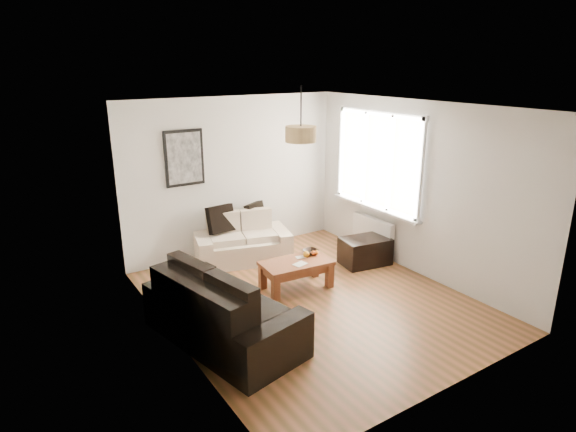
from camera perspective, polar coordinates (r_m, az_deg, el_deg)
floor at (r=6.71m, az=2.84°, el=-9.90°), size 4.50×4.50×0.00m
ceiling at (r=5.96m, az=3.22°, el=12.81°), size 3.80×4.50×0.00m
wall_back at (r=8.08m, az=-6.42°, el=4.69°), size 3.80×0.04×2.60m
wall_front at (r=4.70m, az=19.42°, el=-5.99°), size 3.80×0.04×2.60m
wall_left at (r=5.37m, az=-13.63°, el=-2.47°), size 0.04×4.50×2.60m
wall_right at (r=7.45m, az=14.95°, el=3.08°), size 0.04×4.50×2.60m
window_bay at (r=7.90m, az=10.64°, el=6.43°), size 0.14×1.90×1.60m
radiator at (r=8.20m, az=9.96°, el=-1.99°), size 0.10×0.90×0.52m
poster at (r=7.63m, az=-12.15°, el=6.71°), size 0.62×0.04×0.87m
pendant_shade at (r=6.25m, az=1.52°, el=9.64°), size 0.40×0.40×0.20m
loveseat_cream at (r=7.89m, az=-5.43°, el=-2.64°), size 1.66×1.19×0.75m
sofa_leather at (r=5.69m, az=-7.65°, el=-10.60°), size 1.35×2.12×0.85m
coffee_table at (r=6.97m, az=0.97°, el=-6.92°), size 1.04×0.63×0.41m
ottoman at (r=7.85m, az=9.08°, el=-4.11°), size 0.83×0.60×0.43m
cushion_left at (r=7.82m, az=-7.93°, el=-0.36°), size 0.45×0.18×0.44m
cushion_right at (r=8.10m, az=-3.85°, el=0.22°), size 0.40×0.27×0.38m
fruit_bowl at (r=7.16m, az=2.68°, el=-4.21°), size 0.25×0.25×0.06m
orange_a at (r=7.08m, az=3.00°, el=-4.36°), size 0.08×0.08×0.07m
orange_b at (r=7.10m, az=3.39°, el=-4.32°), size 0.08×0.08×0.06m
orange_c at (r=7.03m, az=2.16°, el=-4.54°), size 0.12×0.12×0.09m
papers at (r=6.79m, az=1.44°, el=-5.69°), size 0.22×0.17×0.01m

